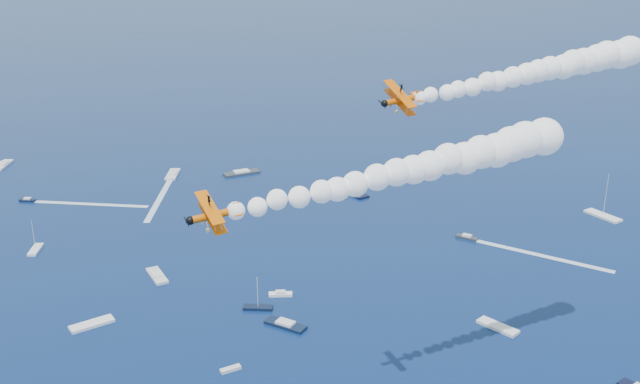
{
  "coord_description": "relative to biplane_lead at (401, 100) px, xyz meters",
  "views": [
    {
      "loc": [
        2.2,
        -74.31,
        88.64
      ],
      "look_at": [
        9.82,
        20.79,
        52.78
      ],
      "focal_mm": 41.94,
      "sensor_mm": 36.0,
      "label": 1
    }
  ],
  "objects": [
    {
      "name": "smoke_trail_lead",
      "position": [
        23.29,
        9.36,
        1.87
      ],
      "size": [
        51.06,
        37.44,
        9.01
      ],
      "primitive_type": null,
      "rotation": [
        0.0,
        0.0,
        3.52
      ],
      "color": "white"
    },
    {
      "name": "biplane_trail",
      "position": [
        -26.97,
        -28.2,
        -6.37
      ],
      "size": [
        8.67,
        9.87,
        6.28
      ],
      "primitive_type": null,
      "rotation": [
        -0.21,
        0.07,
        3.48
      ],
      "color": "#DA5C04"
    },
    {
      "name": "boat_wakes",
      "position": [
        -53.54,
        119.68,
        -61.94
      ],
      "size": [
        211.6,
        124.38,
        0.04
      ],
      "color": "white",
      "rests_on": "ground"
    },
    {
      "name": "biplane_lead",
      "position": [
        0.0,
        0.0,
        0.0
      ],
      "size": [
        9.41,
        10.64,
        7.49
      ],
      "primitive_type": null,
      "rotation": [
        -0.38,
        0.07,
        3.52
      ],
      "color": "#DD5704"
    },
    {
      "name": "spectator_boats",
      "position": [
        -24.58,
        93.95,
        -61.62
      ],
      "size": [
        235.66,
        169.53,
        0.7
      ],
      "color": "black",
      "rests_on": "ground"
    },
    {
      "name": "smoke_trail_trail",
      "position": [
        -3.29,
        -19.88,
        -4.5
      ],
      "size": [
        50.92,
        34.37,
        9.01
      ],
      "primitive_type": null,
      "rotation": [
        0.0,
        0.0,
        3.48
      ],
      "color": "white"
    }
  ]
}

